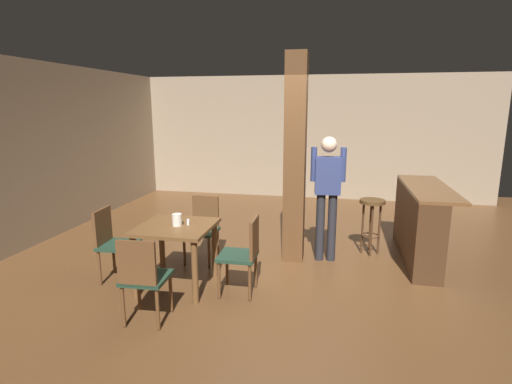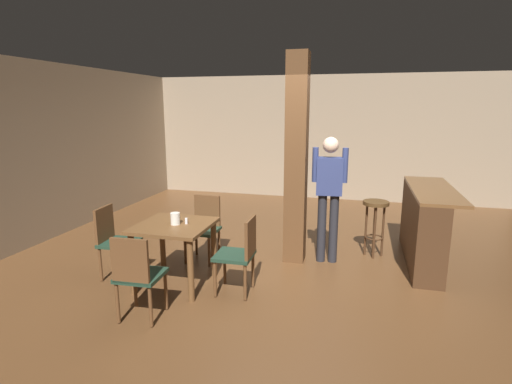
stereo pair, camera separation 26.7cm
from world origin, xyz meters
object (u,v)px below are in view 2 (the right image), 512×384
object	(u,v)px
chair_east	(241,251)
salt_shaker	(186,221)
dining_table	(174,236)
bar_stool_near	(375,215)
napkin_cup	(175,219)
chair_south	(137,273)
chair_west	(114,238)
standing_person	(329,191)
chair_north	(204,225)
bar_counter	(422,225)

from	to	relation	value
chair_east	salt_shaker	xyz separation A→B (m)	(-0.69, 0.07, 0.29)
dining_table	bar_stool_near	size ratio (longest dim) A/B	1.06
napkin_cup	bar_stool_near	world-z (taller)	napkin_cup
chair_south	salt_shaker	bearing A→B (deg)	82.25
chair_east	bar_stool_near	distance (m)	2.21
chair_west	standing_person	distance (m)	2.84
chair_north	bar_stool_near	size ratio (longest dim) A/B	1.11
napkin_cup	standing_person	distance (m)	2.07
chair_north	dining_table	bearing A→B (deg)	-92.68
napkin_cup	standing_person	xyz separation A→B (m)	(1.67, 1.21, 0.18)
salt_shaker	bar_stool_near	xyz separation A→B (m)	(2.19, 1.55, -0.19)
bar_counter	salt_shaker	bearing A→B (deg)	-151.99
chair_north	chair_west	distance (m)	1.20
bar_counter	bar_stool_near	bearing A→B (deg)	174.35
standing_person	bar_stool_near	bearing A→B (deg)	31.81
bar_stool_near	napkin_cup	bearing A→B (deg)	-145.09
chair_north	salt_shaker	xyz separation A→B (m)	(0.10, -0.78, 0.29)
dining_table	standing_person	world-z (taller)	standing_person
bar_counter	chair_south	bearing A→B (deg)	-140.69
chair_south	bar_counter	distance (m)	3.79
chair_east	napkin_cup	bearing A→B (deg)	178.77
chair_north	standing_person	world-z (taller)	standing_person
chair_south	standing_person	xyz separation A→B (m)	(1.68, 2.07, 0.50)
chair_south	bar_counter	size ratio (longest dim) A/B	0.48
bar_stool_near	dining_table	bearing A→B (deg)	-145.49
chair_south	napkin_cup	xyz separation A→B (m)	(0.01, 0.85, 0.32)
chair_north	standing_person	distance (m)	1.77
chair_west	bar_counter	size ratio (longest dim) A/B	0.48
bar_counter	chair_north	bearing A→B (deg)	-166.29
chair_east	standing_person	distance (m)	1.59
bar_counter	chair_west	bearing A→B (deg)	-158.11
dining_table	chair_south	xyz separation A→B (m)	(0.02, -0.86, -0.11)
salt_shaker	standing_person	world-z (taller)	standing_person
chair_west	salt_shaker	bearing A→B (deg)	1.63
napkin_cup	chair_south	bearing A→B (deg)	-90.56
napkin_cup	standing_person	bearing A→B (deg)	36.02
napkin_cup	bar_counter	xyz separation A→B (m)	(2.92, 1.54, -0.30)
chair_west	napkin_cup	size ratio (longest dim) A/B	6.36
chair_south	salt_shaker	xyz separation A→B (m)	(0.12, 0.91, 0.29)
salt_shaker	dining_table	bearing A→B (deg)	-162.17
chair_west	chair_south	bearing A→B (deg)	-45.78
chair_west	bar_counter	distance (m)	4.08
chair_south	bar_counter	bearing A→B (deg)	39.31
chair_west	standing_person	size ratio (longest dim) A/B	0.52
chair_south	bar_stool_near	bearing A→B (deg)	46.81
chair_east	chair_west	distance (m)	1.66
chair_east	chair_south	xyz separation A→B (m)	(-0.81, -0.84, 0.00)
chair_north	bar_stool_near	xyz separation A→B (m)	(2.29, 0.77, 0.10)
dining_table	chair_south	bearing A→B (deg)	-88.95
dining_table	chair_west	xyz separation A→B (m)	(-0.84, 0.02, -0.11)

